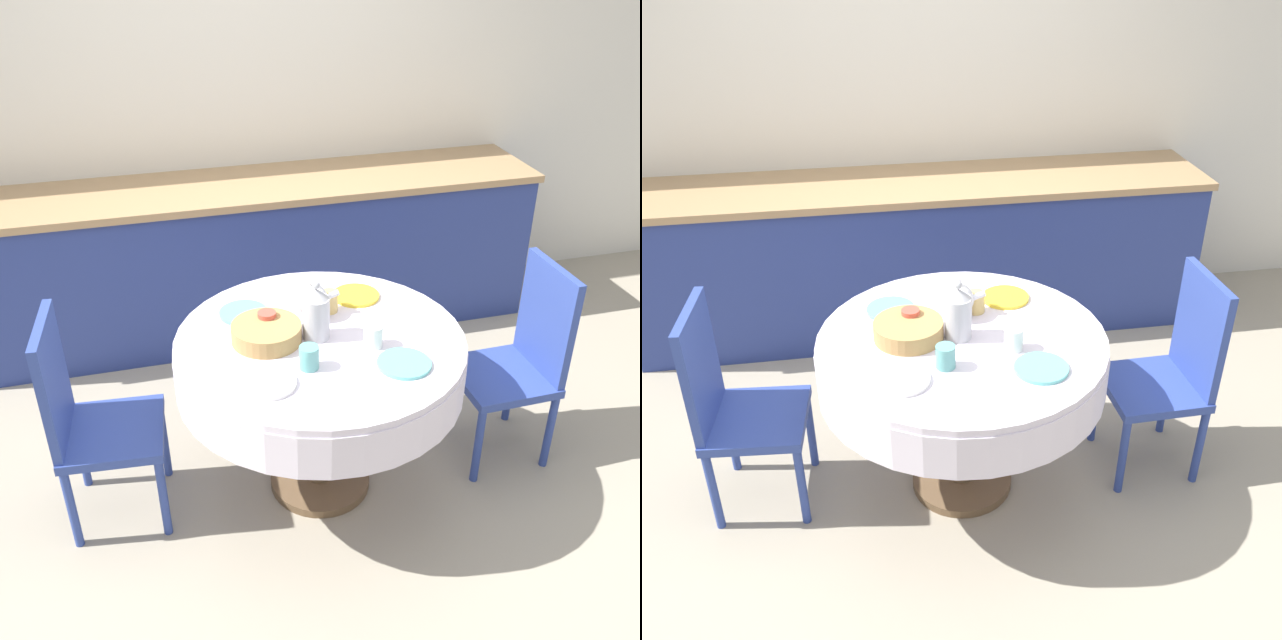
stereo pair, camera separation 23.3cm
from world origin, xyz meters
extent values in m
plane|color=#9E937F|center=(0.00, 0.00, 0.00)|extent=(12.00, 12.00, 0.00)
cube|color=silver|center=(0.00, 1.77, 1.30)|extent=(7.00, 0.05, 2.60)
cube|color=navy|center=(0.00, 1.43, 0.43)|extent=(3.20, 0.60, 0.87)
cube|color=#A37F56|center=(0.00, 1.43, 0.89)|extent=(3.24, 0.64, 0.04)
cylinder|color=brown|center=(0.00, 0.00, 0.02)|extent=(0.44, 0.44, 0.04)
cylinder|color=brown|center=(0.00, 0.00, 0.30)|extent=(0.11, 0.11, 0.52)
cylinder|color=silver|center=(0.00, 0.00, 0.65)|extent=(1.16, 1.16, 0.18)
cylinder|color=silver|center=(0.00, 0.00, 0.75)|extent=(1.15, 1.15, 0.03)
cube|color=#2D428E|center=(0.84, 0.02, 0.41)|extent=(0.41, 0.41, 0.04)
cube|color=#2D428E|center=(1.03, 0.02, 0.68)|extent=(0.04, 0.38, 0.51)
cylinder|color=#2D428E|center=(0.67, -0.16, 0.20)|extent=(0.04, 0.04, 0.39)
cylinder|color=#2D428E|center=(0.66, 0.19, 0.20)|extent=(0.04, 0.04, 0.39)
cylinder|color=#2D428E|center=(1.02, -0.16, 0.20)|extent=(0.04, 0.04, 0.39)
cylinder|color=#2D428E|center=(1.02, 0.20, 0.20)|extent=(0.04, 0.04, 0.39)
cube|color=#2D428E|center=(-0.84, 0.07, 0.41)|extent=(0.43, 0.43, 0.04)
cube|color=#2D428E|center=(-1.02, 0.09, 0.68)|extent=(0.07, 0.38, 0.51)
cylinder|color=#2D428E|center=(-0.65, 0.23, 0.20)|extent=(0.04, 0.04, 0.39)
cylinder|color=#2D428E|center=(-0.68, -0.12, 0.20)|extent=(0.04, 0.04, 0.39)
cylinder|color=#2D428E|center=(-1.00, 0.26, 0.20)|extent=(0.04, 0.04, 0.39)
cylinder|color=#2D428E|center=(-1.03, -0.09, 0.20)|extent=(0.04, 0.04, 0.39)
cylinder|color=white|center=(-0.26, -0.26, 0.77)|extent=(0.20, 0.20, 0.01)
cylinder|color=#5BA39E|center=(-0.09, -0.19, 0.81)|extent=(0.07, 0.07, 0.09)
cylinder|color=#60BCB7|center=(0.25, -0.27, 0.77)|extent=(0.20, 0.20, 0.01)
cylinder|color=white|center=(0.18, -0.11, 0.81)|extent=(0.07, 0.07, 0.09)
cylinder|color=#60BCB7|center=(-0.26, 0.26, 0.77)|extent=(0.20, 0.20, 0.01)
cylinder|color=#CC4C3D|center=(-0.19, 0.09, 0.81)|extent=(0.07, 0.07, 0.09)
cylinder|color=yellow|center=(0.24, 0.28, 0.77)|extent=(0.20, 0.20, 0.01)
cylinder|color=#DBB766|center=(0.09, 0.19, 0.81)|extent=(0.07, 0.07, 0.09)
cylinder|color=#B2B2B7|center=(-0.01, 0.01, 0.85)|extent=(0.11, 0.11, 0.17)
cone|color=#B2B2B7|center=(-0.01, 0.01, 0.96)|extent=(0.10, 0.10, 0.04)
sphere|color=#B2B2B7|center=(-0.01, 0.01, 1.00)|extent=(0.03, 0.03, 0.03)
cylinder|color=white|center=(0.01, 0.17, 0.77)|extent=(0.07, 0.07, 0.01)
sphere|color=white|center=(0.01, 0.17, 0.85)|extent=(0.13, 0.13, 0.13)
cylinder|color=white|center=(0.09, 0.17, 0.85)|extent=(0.08, 0.02, 0.05)
sphere|color=white|center=(0.01, 0.17, 0.93)|extent=(0.03, 0.03, 0.03)
cylinder|color=#AD844C|center=(-0.21, 0.03, 0.80)|extent=(0.28, 0.28, 0.07)
camera|label=1|loc=(-0.62, -2.29, 2.26)|focal=40.00mm
camera|label=2|loc=(-0.39, -2.34, 2.26)|focal=40.00mm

